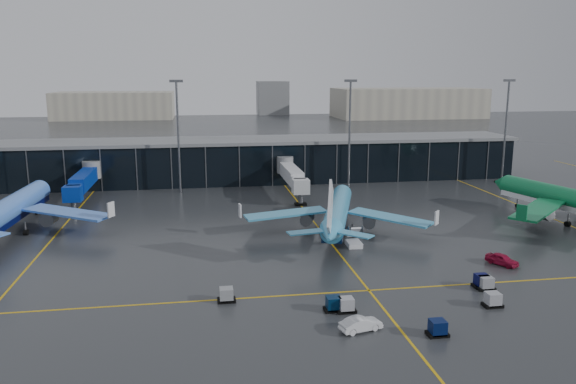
{
  "coord_description": "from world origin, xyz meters",
  "views": [
    {
      "loc": [
        -10.7,
        -79.13,
        26.73
      ],
      "look_at": [
        5.0,
        18.0,
        6.0
      ],
      "focal_mm": 35.0,
      "sensor_mm": 36.0,
      "label": 1
    }
  ],
  "objects": [
    {
      "name": "ground",
      "position": [
        0.0,
        0.0,
        0.0
      ],
      "size": [
        600.0,
        600.0,
        0.0
      ],
      "primitive_type": "plane",
      "color": "#282B2D",
      "rests_on": "ground"
    },
    {
      "name": "terminal_pier",
      "position": [
        0.0,
        62.0,
        5.42
      ],
      "size": [
        142.0,
        17.0,
        10.7
      ],
      "color": "black",
      "rests_on": "ground"
    },
    {
      "name": "jet_bridges",
      "position": [
        -35.0,
        42.99,
        4.55
      ],
      "size": [
        94.0,
        27.5,
        7.2
      ],
      "color": "#595B60",
      "rests_on": "ground"
    },
    {
      "name": "flood_masts",
      "position": [
        5.0,
        50.0,
        13.81
      ],
      "size": [
        203.0,
        0.5,
        25.5
      ],
      "color": "#595B60",
      "rests_on": "ground"
    },
    {
      "name": "distant_hangars",
      "position": [
        49.94,
        270.08,
        8.79
      ],
      "size": [
        260.0,
        71.0,
        22.0
      ],
      "color": "#B2AD99",
      "rests_on": "ground"
    },
    {
      "name": "taxi_lines",
      "position": [
        10.0,
        10.61,
        0.01
      ],
      "size": [
        220.0,
        120.0,
        0.02
      ],
      "color": "gold",
      "rests_on": "ground"
    },
    {
      "name": "airliner_arkefly",
      "position": [
        -42.75,
        20.48,
        6.55
      ],
      "size": [
        39.71,
        44.62,
        13.11
      ],
      "primitive_type": null,
      "rotation": [
        0.0,
        0.0,
        -0.05
      ],
      "color": "#4379DD",
      "rests_on": "ground"
    },
    {
      "name": "airliner_klm_near",
      "position": [
        12.64,
        11.78,
        5.86
      ],
      "size": [
        43.58,
        46.58,
        11.72
      ],
      "primitive_type": null,
      "rotation": [
        0.0,
        0.0,
        -0.31
      ],
      "color": "#3C99C7",
      "rests_on": "ground"
    },
    {
      "name": "airliner_aer_lingus",
      "position": [
        56.47,
        11.34,
        6.58
      ],
      "size": [
        47.21,
        50.93,
        13.15
      ],
      "primitive_type": null,
      "rotation": [
        0.0,
        0.0,
        0.26
      ],
      "color": "#0D743E",
      "rests_on": "ground"
    },
    {
      "name": "baggage_carts",
      "position": [
        12.44,
        -20.05,
        0.76
      ],
      "size": [
        34.79,
        13.97,
        1.7
      ],
      "color": "black",
      "rests_on": "ground"
    },
    {
      "name": "mobile_airstair",
      "position": [
        13.17,
        3.28,
        0.77
      ],
      "size": [
        2.29,
        3.26,
        3.45
      ],
      "rotation": [
        0.0,
        0.0,
        -0.03
      ],
      "color": "white",
      "rests_on": "ground"
    },
    {
      "name": "service_van_red",
      "position": [
        31.68,
        -8.64,
        0.81
      ],
      "size": [
        3.91,
        5.06,
        1.61
      ],
      "primitive_type": "imported",
      "rotation": [
        0.0,
        0.0,
        0.49
      ],
      "color": "maroon",
      "rests_on": "ground"
    },
    {
      "name": "service_van_white",
      "position": [
        5.74,
        -25.8,
        0.77
      ],
      "size": [
        4.93,
        2.77,
        1.54
      ],
      "primitive_type": "imported",
      "rotation": [
        0.0,
        0.0,
        1.83
      ],
      "color": "silver",
      "rests_on": "ground"
    }
  ]
}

